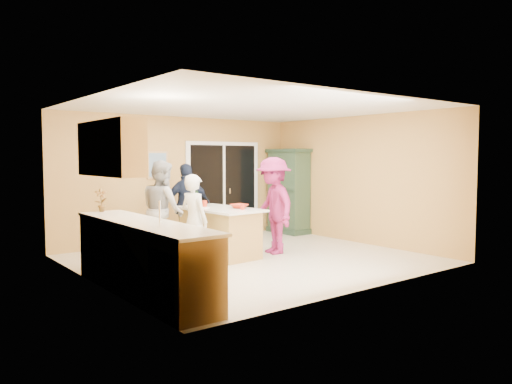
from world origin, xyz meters
TOP-DOWN VIEW (x-y plane):
  - floor at (0.00, 0.00)m, footprint 5.50×5.50m
  - ceiling at (0.00, 0.00)m, footprint 5.50×5.00m
  - wall_back at (0.00, 2.50)m, footprint 5.50×0.10m
  - wall_front at (0.00, -2.50)m, footprint 5.50×0.10m
  - wall_left at (-2.75, 0.00)m, footprint 0.10×5.00m
  - wall_right at (2.75, 0.00)m, footprint 0.10×5.00m
  - left_cabinet_run at (-2.45, -1.05)m, footprint 0.65×3.05m
  - upper_cabinets at (-2.58, -0.20)m, footprint 0.35×1.60m
  - sliding_door at (1.05, 2.46)m, footprint 1.90×0.07m
  - framed_picture at (-0.55, 2.48)m, footprint 0.46×0.04m
  - kitchen_island at (-0.30, 0.57)m, footprint 1.01×1.70m
  - green_hutch at (2.49, 1.90)m, footprint 0.56×1.06m
  - woman_white at (-1.11, 0.08)m, footprint 0.45×0.60m
  - woman_grey at (-1.22, 0.94)m, footprint 0.73×0.89m
  - woman_navy at (-0.33, 1.67)m, footprint 1.01×0.55m
  - woman_magenta at (0.62, 0.19)m, footprint 0.85×1.24m
  - serving_bowl at (-0.04, 0.34)m, footprint 0.32×0.32m
  - tulip_vase at (-2.45, 0.52)m, footprint 0.21×0.16m
  - tumbler_near at (-0.46, 0.81)m, footprint 0.11×0.11m
  - tumbler_far at (-0.14, 0.09)m, footprint 0.08×0.08m
  - wine_bottle at (-0.40, 1.23)m, footprint 0.09×0.09m
  - white_plate at (-0.52, 0.75)m, footprint 0.29×0.29m

SIDE VIEW (x-z plane):
  - floor at x=0.00m, z-range 0.00..0.00m
  - kitchen_island at x=-0.30m, z-range -0.03..0.83m
  - left_cabinet_run at x=-2.45m, z-range -0.16..1.08m
  - woman_white at x=-1.11m, z-range 0.00..1.49m
  - woman_navy at x=-0.33m, z-range 0.00..1.64m
  - woman_grey at x=-1.22m, z-range 0.00..1.71m
  - white_plate at x=-0.52m, z-range 0.86..0.87m
  - woman_magenta at x=0.62m, z-range 0.00..1.76m
  - serving_bowl at x=-0.04m, z-range 0.86..0.93m
  - tumbler_far at x=-0.14m, z-range 0.86..0.96m
  - tumbler_near at x=-0.46m, z-range 0.86..0.99m
  - green_hutch at x=2.49m, z-range -0.02..1.92m
  - wine_bottle at x=-0.40m, z-range 0.82..1.19m
  - sliding_door at x=1.05m, z-range 0.00..2.10m
  - tulip_vase at x=-2.45m, z-range 0.94..1.29m
  - wall_back at x=0.00m, z-range 0.00..2.60m
  - wall_front at x=0.00m, z-range 0.00..2.60m
  - wall_left at x=-2.75m, z-range 0.00..2.60m
  - wall_right at x=2.75m, z-range 0.00..2.60m
  - framed_picture at x=-0.55m, z-range 1.32..1.88m
  - upper_cabinets at x=-2.58m, z-range 1.50..2.25m
  - ceiling at x=0.00m, z-range 2.55..2.65m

